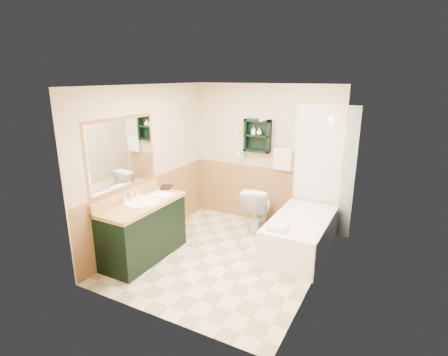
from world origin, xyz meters
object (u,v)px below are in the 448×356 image
hair_dryer (242,154)px  soap_bottle_b (259,132)px  vanity_book (161,181)px  soap_bottle_a (254,133)px  bathtub (300,235)px  toilet (258,208)px  wall_shelf (257,136)px  vanity (144,230)px

hair_dryer → soap_bottle_b: (0.33, -0.03, 0.41)m
vanity_book → soap_bottle_b: soap_bottle_b is taller
soap_bottle_a → bathtub: bearing=-33.5°
toilet → soap_bottle_a: size_ratio=5.68×
wall_shelf → soap_bottle_b: bearing=-8.2°
bathtub → soap_bottle_a: size_ratio=11.09×
hair_dryer → soap_bottle_a: bearing=-7.4°
wall_shelf → bathtub: size_ratio=0.37×
bathtub → wall_shelf: bearing=144.6°
toilet → soap_bottle_a: bearing=-58.3°
toilet → soap_bottle_b: (-0.13, 0.28, 1.23)m
hair_dryer → bathtub: bearing=-29.6°
hair_dryer → toilet: size_ratio=0.31×
hair_dryer → vanity_book: hair_dryer is taller
wall_shelf → toilet: wall_shelf is taller
vanity_book → wall_shelf: bearing=25.3°
wall_shelf → vanity_book: size_ratio=2.36×
soap_bottle_b → hair_dryer: bearing=174.9°
vanity_book → soap_bottle_b: size_ratio=2.00×
soap_bottle_a → soap_bottle_b: bearing=0.0°
bathtub → soap_bottle_b: size_ratio=12.89×
bathtub → soap_bottle_b: 1.82m
wall_shelf → soap_bottle_b: 0.07m
vanity → wall_shelf: bearing=65.2°
toilet → vanity_book: vanity_book is taller
bathtub → vanity_book: 2.27m
vanity → toilet: bearing=57.5°
bathtub → toilet: 0.98m
vanity → hair_dryer: bearing=73.2°
wall_shelf → vanity_book: 1.78m
bathtub → vanity_book: size_ratio=6.44×
hair_dryer → soap_bottle_b: soap_bottle_b is taller
wall_shelf → toilet: size_ratio=0.72×
toilet → vanity_book: 1.69m
soap_bottle_a → toilet: bearing=-50.5°
toilet → vanity: bearing=49.6°
wall_shelf → vanity_book: (-1.06, -1.30, -0.59)m
bathtub → toilet: size_ratio=1.95×
soap_bottle_b → soap_bottle_a: bearing=180.0°
vanity → soap_bottle_a: bearing=66.9°
vanity → bathtub: bearing=32.3°
hair_dryer → vanity: bearing=-106.8°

